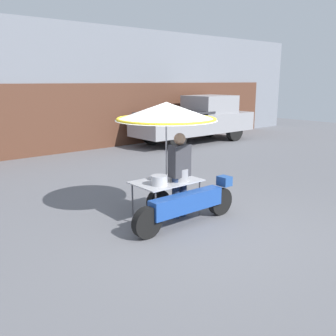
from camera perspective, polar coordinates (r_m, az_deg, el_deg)
name	(u,v)px	position (r m, az deg, el deg)	size (l,w,h in m)	color
ground_plane	(195,227)	(6.62, 4.09, -8.99)	(36.00, 36.00, 0.00)	slate
shopfront_building	(14,89)	(14.01, -22.44, 11.07)	(28.00, 2.06, 4.46)	gray
vendor_motorcycle_cart	(169,130)	(6.65, 0.17, 5.87)	(2.25, 1.82, 2.13)	black
vendor_person	(180,171)	(6.83, 1.77, -0.46)	(0.38, 0.22, 1.58)	navy
pickup_truck	(197,120)	(15.49, 4.44, 7.38)	(5.40, 1.79, 1.89)	black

